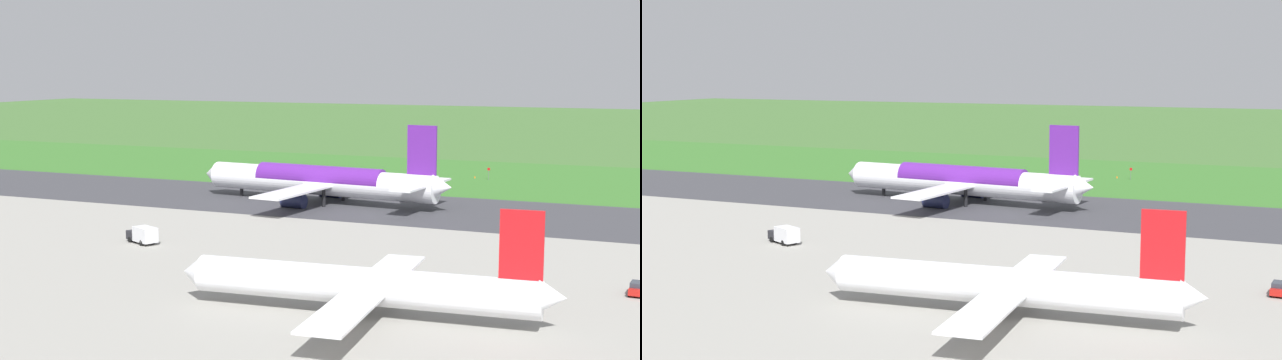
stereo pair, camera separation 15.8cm
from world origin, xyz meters
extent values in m
plane|color=#3D662D|center=(0.00, 0.00, 0.00)|extent=(800.00, 800.00, 0.00)
cube|color=#38383D|center=(0.00, 0.00, 0.03)|extent=(600.00, 35.35, 0.06)
cube|color=gray|center=(0.00, 71.61, 0.03)|extent=(440.00, 110.00, 0.05)
cube|color=#346B27|center=(0.00, -45.66, 0.02)|extent=(600.00, 80.00, 0.04)
cylinder|color=white|center=(13.85, 0.00, 4.20)|extent=(48.27, 9.50, 5.20)
cone|color=white|center=(39.25, -2.29, 4.20)|extent=(3.43, 5.19, 4.94)
cone|color=white|center=(-11.24, 2.27, 4.80)|extent=(3.88, 4.72, 4.42)
cube|color=#591E8C|center=(-7.18, 1.90, 11.30)|extent=(5.62, 1.00, 9.00)
cube|color=white|center=(-6.69, 7.38, 5.00)|extent=(4.79, 9.32, 0.36)
cube|color=white|center=(-7.67, -3.58, 5.00)|extent=(4.79, 9.32, 0.36)
cube|color=white|center=(13.85, 11.05, 3.80)|extent=(7.95, 22.45, 0.35)
cube|color=white|center=(11.87, -10.87, 3.80)|extent=(7.95, 22.45, 0.35)
cylinder|color=#23284C|center=(16.02, 7.33, 1.32)|extent=(4.73, 3.19, 2.80)
cylinder|color=#23284C|center=(14.67, -7.60, 1.32)|extent=(4.73, 3.19, 2.80)
cylinder|color=black|center=(32.02, -1.64, 1.71)|extent=(0.70, 0.70, 3.42)
cylinder|color=black|center=(11.23, 4.25, 1.71)|extent=(0.70, 0.70, 3.42)
cylinder|color=black|center=(10.51, -3.71, 1.71)|extent=(0.70, 0.70, 3.42)
cylinder|color=#591E8C|center=(13.85, 0.00, 4.72)|extent=(26.76, 7.58, 5.23)
cylinder|color=white|center=(-21.52, 69.65, 3.30)|extent=(37.96, 7.18, 4.09)
cone|color=white|center=(-1.53, 71.30, 3.30)|extent=(2.67, 4.07, 3.89)
cone|color=white|center=(-41.27, 68.02, 3.78)|extent=(3.03, 3.69, 3.48)
cube|color=red|center=(-38.07, 68.28, 8.89)|extent=(4.42, 0.75, 7.08)
cube|color=white|center=(-23.01, 78.21, 2.99)|extent=(6.13, 17.63, 0.28)
cube|color=white|center=(-21.59, 60.96, 2.99)|extent=(6.13, 17.63, 0.28)
cylinder|color=black|center=(-21.52, 69.65, 0.63)|extent=(0.63, 0.63, 1.26)
cube|color=black|center=(24.28, 45.96, 1.10)|extent=(2.93, 2.93, 1.30)
cube|color=silver|center=(21.75, 47.16, 1.55)|extent=(4.42, 3.70, 2.20)
cylinder|color=black|center=(24.71, 46.87, 0.45)|extent=(0.94, 0.66, 0.90)
cylinder|color=black|center=(23.85, 45.06, 0.45)|extent=(0.94, 0.66, 0.90)
cylinder|color=black|center=(21.63, 48.32, 0.45)|extent=(0.94, 0.66, 0.90)
cylinder|color=black|center=(20.78, 46.51, 0.45)|extent=(0.94, 0.66, 0.90)
cube|color=#B21914|center=(-48.08, 48.58, 0.70)|extent=(2.05, 4.30, 0.75)
cube|color=#2D333D|center=(-48.07, 48.78, 1.35)|extent=(1.83, 2.30, 0.55)
cylinder|color=black|center=(-47.31, 47.14, 0.32)|extent=(0.26, 0.65, 0.64)
cylinder|color=black|center=(-47.15, 49.93, 0.32)|extent=(0.26, 0.65, 0.64)
cylinder|color=slate|center=(-8.36, -46.84, 1.14)|extent=(0.10, 0.10, 2.29)
cube|color=red|center=(-8.36, -46.86, 2.59)|extent=(0.60, 0.04, 0.60)
cone|color=orange|center=(-4.59, -49.08, 0.28)|extent=(0.40, 0.40, 0.55)
camera|label=1|loc=(-54.62, 156.48, 26.91)|focal=50.02mm
camera|label=2|loc=(-54.77, 156.42, 26.91)|focal=50.02mm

